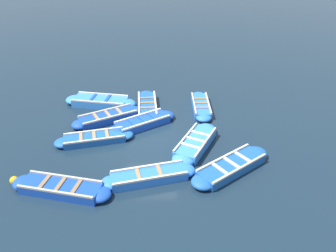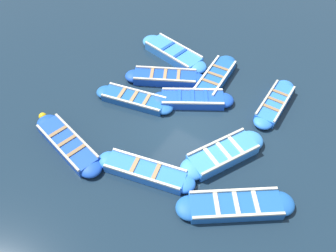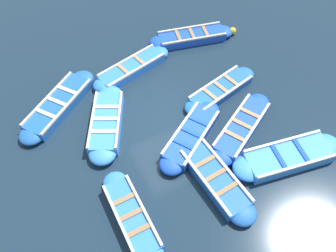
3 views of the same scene
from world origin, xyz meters
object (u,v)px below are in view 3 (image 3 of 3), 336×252
boat_end_of_row (288,157)px  buoy_orange_near (233,31)px  boat_centre (192,37)px  boat_outer_left (215,178)px  boat_stern_in (106,122)px  boat_inner_gap (221,90)px  boat_tucked (132,68)px  boat_near_quay (191,135)px  boat_bow_out (59,105)px  boat_outer_right (241,127)px  boat_alongside (132,217)px

boat_end_of_row → buoy_orange_near: (-6.18, 2.00, -0.04)m
boat_centre → boat_outer_left: 6.74m
boat_stern_in → buoy_orange_near: boat_stern_in is taller
boat_inner_gap → boat_stern_in: bearing=-95.9°
boat_tucked → buoy_orange_near: (-0.21, 4.83, -0.02)m
buoy_orange_near → boat_tucked: bearing=-87.6°
boat_near_quay → boat_bow_out: same height
boat_near_quay → boat_stern_in: boat_stern_in is taller
boat_inner_gap → boat_outer_right: boat_outer_right is taller
boat_alongside → boat_bow_out: (-4.98, -0.71, 0.01)m
boat_centre → boat_outer_left: (6.19, -2.66, 0.00)m
boat_near_quay → boat_tucked: bearing=-172.8°
boat_centre → boat_stern_in: 5.57m
boat_tucked → boat_stern_in: size_ratio=1.04×
boat_outer_left → buoy_orange_near: 7.29m
boat_bow_out → boat_stern_in: boat_stern_in is taller
boat_alongside → buoy_orange_near: (-5.75, 7.20, -0.01)m
boat_stern_in → boat_centre: bearing=119.3°
boat_stern_in → buoy_orange_near: (-2.30, 6.66, -0.04)m
boat_bow_out → buoy_orange_near: boat_bow_out is taller
boat_end_of_row → boat_near_quay: (-2.12, -2.34, -0.01)m
boat_tucked → boat_outer_right: (4.34, 2.17, 0.01)m
boat_centre → boat_outer_left: size_ratio=1.07×
boat_alongside → boat_near_quay: 3.32m
boat_tucked → boat_near_quay: size_ratio=1.10×
boat_end_of_row → boat_stern_in: (-3.88, -4.66, 0.01)m
boat_near_quay → boat_outer_right: 1.75m
boat_end_of_row → boat_near_quay: size_ratio=1.19×
boat_stern_in → boat_tucked: bearing=138.7°
boat_centre → buoy_orange_near: boat_centre is taller
boat_near_quay → boat_inner_gap: bearing=123.4°
boat_near_quay → boat_stern_in: size_ratio=0.95×
boat_outer_left → boat_alongside: boat_outer_left is taller
boat_tucked → buoy_orange_near: bearing=92.4°
boat_tucked → buoy_orange_near: size_ratio=11.55×
boat_alongside → boat_bow_out: boat_bow_out is taller
boat_outer_left → boat_outer_right: 2.18m
boat_end_of_row → boat_inner_gap: boat_end_of_row is taller
boat_centre → boat_alongside: bearing=-41.1°
boat_end_of_row → boat_inner_gap: (-3.43, -0.35, -0.04)m
boat_centre → boat_outer_left: bearing=-23.3°
boat_centre → boat_bow_out: (1.20, -6.11, 0.00)m
boat_alongside → boat_tucked: bearing=156.8°
boat_end_of_row → boat_alongside: bearing=-94.8°
boat_end_of_row → boat_alongside: 5.21m
boat_bow_out → buoy_orange_near: size_ratio=11.32×
boat_inner_gap → boat_outer_right: size_ratio=1.00×
boat_inner_gap → boat_near_quay: boat_near_quay is taller
boat_alongside → boat_inner_gap: bearing=121.8°
boat_alongside → boat_outer_right: 4.70m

